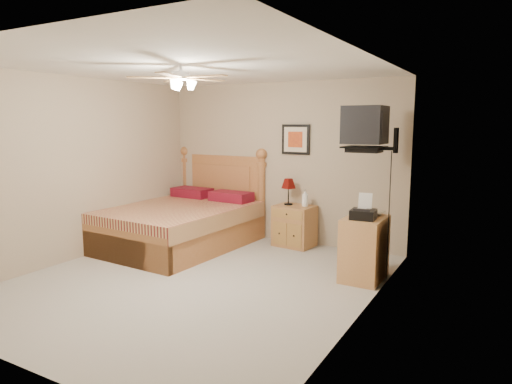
% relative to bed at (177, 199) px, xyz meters
% --- Properties ---
extents(floor, '(4.50, 4.50, 0.00)m').
position_rel_bed_xyz_m(floor, '(1.18, -1.12, -0.74)').
color(floor, '#A8A198').
rests_on(floor, ground).
extents(ceiling, '(4.00, 4.50, 0.04)m').
position_rel_bed_xyz_m(ceiling, '(1.18, -1.12, 1.76)').
color(ceiling, white).
rests_on(ceiling, ground).
extents(wall_back, '(4.00, 0.04, 2.50)m').
position_rel_bed_xyz_m(wall_back, '(1.18, 1.13, 0.51)').
color(wall_back, tan).
rests_on(wall_back, ground).
extents(wall_front, '(4.00, 0.04, 2.50)m').
position_rel_bed_xyz_m(wall_front, '(1.18, -3.37, 0.51)').
color(wall_front, tan).
rests_on(wall_front, ground).
extents(wall_left, '(0.04, 4.50, 2.50)m').
position_rel_bed_xyz_m(wall_left, '(-0.82, -1.12, 0.51)').
color(wall_left, tan).
rests_on(wall_left, ground).
extents(wall_right, '(0.04, 4.50, 2.50)m').
position_rel_bed_xyz_m(wall_right, '(3.18, -1.12, 0.51)').
color(wall_right, tan).
rests_on(wall_right, ground).
extents(bed, '(1.85, 2.36, 1.47)m').
position_rel_bed_xyz_m(bed, '(0.00, 0.00, 0.00)').
color(bed, '#A86131').
rests_on(bed, ground).
extents(nightstand, '(0.62, 0.49, 0.63)m').
position_rel_bed_xyz_m(nightstand, '(1.55, 0.88, -0.42)').
color(nightstand, '#A86D45').
rests_on(nightstand, ground).
extents(table_lamp, '(0.29, 0.29, 0.41)m').
position_rel_bed_xyz_m(table_lamp, '(1.43, 0.91, 0.10)').
color(table_lamp, '#5B0905').
rests_on(table_lamp, nightstand).
extents(lotion_bottle, '(0.11, 0.11, 0.26)m').
position_rel_bed_xyz_m(lotion_bottle, '(1.71, 0.90, 0.02)').
color(lotion_bottle, white).
rests_on(lotion_bottle, nightstand).
extents(framed_picture, '(0.46, 0.04, 0.46)m').
position_rel_bed_xyz_m(framed_picture, '(1.45, 1.11, 0.88)').
color(framed_picture, black).
rests_on(framed_picture, wall_back).
extents(dresser, '(0.45, 0.65, 0.76)m').
position_rel_bed_xyz_m(dresser, '(2.91, -0.08, -0.35)').
color(dresser, '#C07E49').
rests_on(dresser, ground).
extents(fax_machine, '(0.30, 0.32, 0.30)m').
position_rel_bed_xyz_m(fax_machine, '(2.92, -0.18, 0.18)').
color(fax_machine, black).
rests_on(fax_machine, dresser).
extents(magazine_lower, '(0.25, 0.29, 0.02)m').
position_rel_bed_xyz_m(magazine_lower, '(2.86, 0.13, 0.04)').
color(magazine_lower, '#AFA18C').
rests_on(magazine_lower, dresser).
extents(magazine_upper, '(0.20, 0.26, 0.02)m').
position_rel_bed_xyz_m(magazine_upper, '(2.89, 0.14, 0.06)').
color(magazine_upper, gray).
rests_on(magazine_upper, magazine_lower).
extents(wall_tv, '(0.56, 0.46, 0.58)m').
position_rel_bed_xyz_m(wall_tv, '(2.93, 0.22, 1.07)').
color(wall_tv, black).
rests_on(wall_tv, wall_right).
extents(ceiling_fan, '(1.14, 1.14, 0.28)m').
position_rel_bed_xyz_m(ceiling_fan, '(1.18, -1.32, 1.62)').
color(ceiling_fan, silver).
rests_on(ceiling_fan, ceiling).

